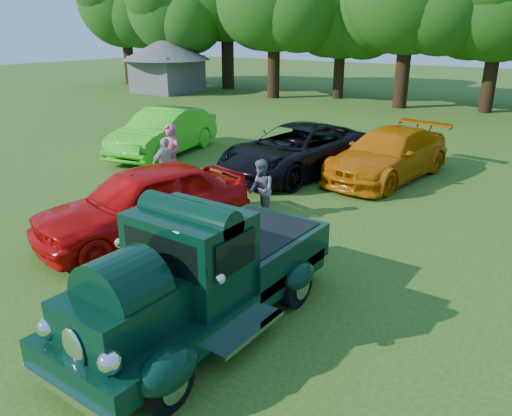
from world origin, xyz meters
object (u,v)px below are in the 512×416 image
Objects in this scene: spectator_pink at (171,157)px; spectator_white at (165,165)px; back_car_orange at (388,154)px; spectator_grey at (261,190)px; back_car_lime at (164,132)px; gazebo at (166,58)px; hero_pickup at (202,276)px; red_convertible at (144,203)px; back_car_black at (297,150)px.

spectator_white is at bearing -72.00° from spectator_pink.
back_car_orange is 5.36m from spectator_grey.
gazebo is (-13.75, 13.99, 1.56)m from back_car_lime.
gazebo is at bearing 122.29° from back_car_lime.
back_car_orange reaches higher than spectator_grey.
hero_pickup reaches higher than spectator_grey.
back_car_black is at bearing 103.71° from red_convertible.
back_car_lime is at bearing 56.08° from spectator_white.
back_car_orange is at bearing -32.19° from spectator_white.
spectator_white is (-2.04, -3.89, 0.01)m from back_car_black.
gazebo is (-17.12, 17.26, 1.60)m from spectator_white.
spectator_grey is (1.40, -4.01, -0.04)m from back_car_black.
spectator_white reaches higher than back_car_black.
back_car_orange is (2.62, 1.20, -0.02)m from back_car_black.
hero_pickup reaches higher than spectator_white.
red_convertible is 6.54m from back_car_black.
hero_pickup is 0.96× the size of back_car_orange.
back_car_black is (5.40, 0.62, -0.05)m from back_car_lime.
back_car_orange is at bearing 45.71° from spectator_pink.
spectator_pink reaches higher than back_car_lime.
spectator_pink is at bearing -148.01° from spectator_grey.
hero_pickup is 2.67× the size of spectator_pink.
back_car_lime is 8.23m from back_car_orange.
spectator_pink is (-4.77, -4.74, 0.19)m from back_car_orange.
spectator_white is 24.36m from gazebo.
spectator_grey is at bearing -81.85° from spectator_white.
red_convertible is 8.19m from back_car_orange.
back_car_lime reaches higher than spectator_white.
gazebo reaches higher than back_car_black.
back_car_lime reaches higher than back_car_orange.
back_car_orange is 0.83× the size of gazebo.
gazebo is (-20.55, 17.39, 1.65)m from spectator_grey.
hero_pickup reaches higher than back_car_lime.
back_car_lime is at bearing -165.63° from back_car_black.
spectator_pink is (-5.53, 4.94, 0.09)m from hero_pickup.
back_car_orange is 25.00m from gazebo.
gazebo is at bearing 147.80° from red_convertible.
back_car_lime is 4.69m from spectator_white.
gazebo reaches higher than spectator_white.
back_car_lime is 5.43m from back_car_black.
back_car_lime is at bearing 139.00° from spectator_pink.
red_convertible is 3.68m from spectator_pink.
back_car_lime is (-8.79, 7.86, -0.02)m from hero_pickup.
spectator_grey is (1.42, 2.53, -0.09)m from red_convertible.
red_convertible is at bearing -79.73° from spectator_grey.
gazebo is (-19.12, 19.92, 1.56)m from red_convertible.
hero_pickup is 11.79m from back_car_lime.
red_convertible is 0.77× the size of gazebo.
spectator_white is at bearing -142.44° from spectator_grey.
back_car_orange is at bearing 116.46° from spectator_grey.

